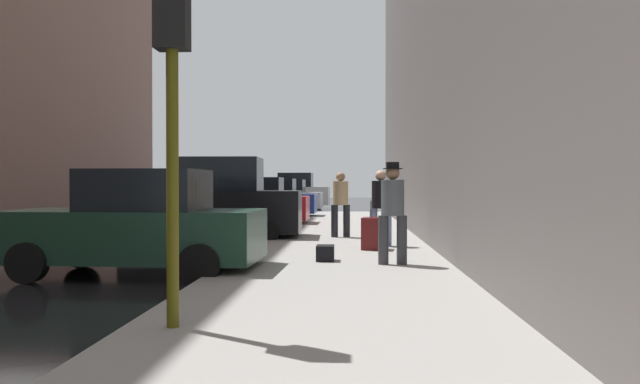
{
  "coord_description": "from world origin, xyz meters",
  "views": [
    {
      "loc": [
        6.23,
        -11.75,
        1.54
      ],
      "look_at": [
        5.49,
        3.3,
        1.35
      ],
      "focal_mm": 35.0,
      "sensor_mm": 36.0,
      "label": 1
    }
  ],
  "objects_px": {
    "parked_red_hatchback": "(251,203)",
    "parked_silver_sedan": "(284,197)",
    "parked_black_suv": "(216,203)",
    "fire_hydrant": "(289,220)",
    "pedestrian_with_beanie": "(393,208)",
    "duffel_bag": "(325,253)",
    "pedestrian_in_jeans": "(381,204)",
    "pedestrian_in_tan_coat": "(341,201)",
    "parked_dark_green_sedan": "(137,225)",
    "parked_white_van": "(293,192)",
    "rolling_suitcase": "(371,233)",
    "parked_blue_sedan": "(270,200)",
    "traffic_light": "(172,59)"
  },
  "relations": [
    {
      "from": "parked_red_hatchback",
      "to": "parked_blue_sedan",
      "type": "distance_m",
      "value": 5.18
    },
    {
      "from": "parked_blue_sedan",
      "to": "pedestrian_in_tan_coat",
      "type": "bearing_deg",
      "value": -73.34
    },
    {
      "from": "parked_silver_sedan",
      "to": "parked_red_hatchback",
      "type": "bearing_deg",
      "value": -90.0
    },
    {
      "from": "fire_hydrant",
      "to": "parked_red_hatchback",
      "type": "bearing_deg",
      "value": 112.92
    },
    {
      "from": "fire_hydrant",
      "to": "rolling_suitcase",
      "type": "distance_m",
      "value": 5.2
    },
    {
      "from": "rolling_suitcase",
      "to": "parked_white_van",
      "type": "bearing_deg",
      "value": 98.95
    },
    {
      "from": "parked_silver_sedan",
      "to": "pedestrian_with_beanie",
      "type": "xyz_separation_m",
      "value": [
        4.32,
        -22.43,
        0.29
      ]
    },
    {
      "from": "parked_blue_sedan",
      "to": "pedestrian_with_beanie",
      "type": "xyz_separation_m",
      "value": [
        4.32,
        -16.66,
        0.29
      ]
    },
    {
      "from": "fire_hydrant",
      "to": "traffic_light",
      "type": "relative_size",
      "value": 0.2
    },
    {
      "from": "parked_black_suv",
      "to": "duffel_bag",
      "type": "bearing_deg",
      "value": -58.6
    },
    {
      "from": "fire_hydrant",
      "to": "parked_white_van",
      "type": "bearing_deg",
      "value": 94.95
    },
    {
      "from": "parked_white_van",
      "to": "rolling_suitcase",
      "type": "distance_m",
      "value": 25.86
    },
    {
      "from": "pedestrian_in_tan_coat",
      "to": "duffel_bag",
      "type": "bearing_deg",
      "value": -92.22
    },
    {
      "from": "pedestrian_in_tan_coat",
      "to": "parked_dark_green_sedan",
      "type": "bearing_deg",
      "value": -118.65
    },
    {
      "from": "fire_hydrant",
      "to": "pedestrian_in_jeans",
      "type": "bearing_deg",
      "value": -57.81
    },
    {
      "from": "fire_hydrant",
      "to": "pedestrian_in_jeans",
      "type": "relative_size",
      "value": 0.41
    },
    {
      "from": "parked_blue_sedan",
      "to": "pedestrian_in_jeans",
      "type": "bearing_deg",
      "value": -72.3
    },
    {
      "from": "fire_hydrant",
      "to": "traffic_light",
      "type": "xyz_separation_m",
      "value": [
        0.05,
        -12.06,
        2.26
      ]
    },
    {
      "from": "pedestrian_with_beanie",
      "to": "pedestrian_in_tan_coat",
      "type": "relative_size",
      "value": 1.04
    },
    {
      "from": "parked_black_suv",
      "to": "pedestrian_in_jeans",
      "type": "relative_size",
      "value": 2.72
    },
    {
      "from": "parked_red_hatchback",
      "to": "rolling_suitcase",
      "type": "height_order",
      "value": "parked_red_hatchback"
    },
    {
      "from": "pedestrian_with_beanie",
      "to": "duffel_bag",
      "type": "xyz_separation_m",
      "value": [
        -1.19,
        0.46,
        -0.85
      ]
    },
    {
      "from": "fire_hydrant",
      "to": "pedestrian_in_tan_coat",
      "type": "xyz_separation_m",
      "value": [
        1.52,
        -1.66,
        0.61
      ]
    },
    {
      "from": "parked_dark_green_sedan",
      "to": "pedestrian_in_tan_coat",
      "type": "bearing_deg",
      "value": 61.35
    },
    {
      "from": "parked_silver_sedan",
      "to": "fire_hydrant",
      "type": "bearing_deg",
      "value": -83.24
    },
    {
      "from": "parked_dark_green_sedan",
      "to": "rolling_suitcase",
      "type": "relative_size",
      "value": 4.1
    },
    {
      "from": "parked_black_suv",
      "to": "traffic_light",
      "type": "height_order",
      "value": "traffic_light"
    },
    {
      "from": "parked_dark_green_sedan",
      "to": "parked_silver_sedan",
      "type": "bearing_deg",
      "value": 90.0
    },
    {
      "from": "pedestrian_with_beanie",
      "to": "pedestrian_in_tan_coat",
      "type": "bearing_deg",
      "value": 100.12
    },
    {
      "from": "parked_dark_green_sedan",
      "to": "parked_black_suv",
      "type": "height_order",
      "value": "parked_black_suv"
    },
    {
      "from": "parked_red_hatchback",
      "to": "duffel_bag",
      "type": "xyz_separation_m",
      "value": [
        3.13,
        -11.01,
        -0.56
      ]
    },
    {
      "from": "parked_black_suv",
      "to": "parked_silver_sedan",
      "type": "height_order",
      "value": "parked_black_suv"
    },
    {
      "from": "parked_black_suv",
      "to": "fire_hydrant",
      "type": "height_order",
      "value": "parked_black_suv"
    },
    {
      "from": "parked_red_hatchback",
      "to": "parked_silver_sedan",
      "type": "xyz_separation_m",
      "value": [
        -0.0,
        10.95,
        0.0
      ]
    },
    {
      "from": "parked_black_suv",
      "to": "rolling_suitcase",
      "type": "distance_m",
      "value": 5.09
    },
    {
      "from": "parked_red_hatchback",
      "to": "fire_hydrant",
      "type": "bearing_deg",
      "value": -67.08
    },
    {
      "from": "parked_black_suv",
      "to": "traffic_light",
      "type": "distance_m",
      "value": 10.74
    },
    {
      "from": "parked_blue_sedan",
      "to": "traffic_light",
      "type": "bearing_deg",
      "value": -85.07
    },
    {
      "from": "traffic_light",
      "to": "parked_white_van",
      "type": "bearing_deg",
      "value": 93.22
    },
    {
      "from": "pedestrian_with_beanie",
      "to": "duffel_bag",
      "type": "relative_size",
      "value": 4.04
    },
    {
      "from": "fire_hydrant",
      "to": "rolling_suitcase",
      "type": "xyz_separation_m",
      "value": [
        2.22,
        -4.7,
        -0.01
      ]
    },
    {
      "from": "parked_black_suv",
      "to": "parked_blue_sedan",
      "type": "bearing_deg",
      "value": 90.0
    },
    {
      "from": "parked_dark_green_sedan",
      "to": "pedestrian_with_beanie",
      "type": "height_order",
      "value": "pedestrian_with_beanie"
    },
    {
      "from": "parked_dark_green_sedan",
      "to": "rolling_suitcase",
      "type": "distance_m",
      "value": 5.06
    },
    {
      "from": "pedestrian_with_beanie",
      "to": "rolling_suitcase",
      "type": "distance_m",
      "value": 2.61
    },
    {
      "from": "parked_silver_sedan",
      "to": "traffic_light",
      "type": "height_order",
      "value": "traffic_light"
    },
    {
      "from": "parked_red_hatchback",
      "to": "traffic_light",
      "type": "relative_size",
      "value": 1.17
    },
    {
      "from": "parked_red_hatchback",
      "to": "parked_white_van",
      "type": "relative_size",
      "value": 0.9
    },
    {
      "from": "parked_silver_sedan",
      "to": "traffic_light",
      "type": "xyz_separation_m",
      "value": [
        1.85,
        -27.28,
        1.91
      ]
    },
    {
      "from": "parked_dark_green_sedan",
      "to": "parked_silver_sedan",
      "type": "height_order",
      "value": "same"
    }
  ]
}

